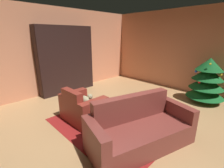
% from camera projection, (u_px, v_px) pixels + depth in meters
% --- Properties ---
extents(ground_plane, '(7.79, 7.79, 0.00)m').
position_uv_depth(ground_plane, '(118.00, 123.00, 3.59)').
color(ground_plane, '#AA8051').
extents(wall_back, '(5.94, 0.06, 2.75)m').
position_uv_depth(wall_back, '(185.00, 51.00, 5.37)').
color(wall_back, tan).
rests_on(wall_back, ground).
extents(wall_left, '(0.06, 6.62, 2.75)m').
position_uv_depth(wall_left, '(54.00, 51.00, 5.19)').
color(wall_left, tan).
rests_on(wall_left, ground).
extents(area_rug, '(2.49, 1.95, 0.01)m').
position_uv_depth(area_rug, '(112.00, 124.00, 3.52)').
color(area_rug, maroon).
rests_on(area_rug, ground).
extents(bookshelf_unit, '(0.36, 1.89, 2.18)m').
position_uv_depth(bookshelf_unit, '(70.00, 60.00, 5.38)').
color(bookshelf_unit, black).
rests_on(bookshelf_unit, ground).
extents(armchair_red, '(0.98, 0.71, 0.79)m').
position_uv_depth(armchair_red, '(82.00, 109.00, 3.60)').
color(armchair_red, maroon).
rests_on(armchair_red, ground).
extents(couch_red, '(1.30, 2.02, 0.86)m').
position_uv_depth(couch_red, '(139.00, 130.00, 2.81)').
color(couch_red, brown).
rests_on(couch_red, ground).
extents(coffee_table, '(0.73, 0.73, 0.40)m').
position_uv_depth(coffee_table, '(117.00, 111.00, 3.36)').
color(coffee_table, black).
rests_on(coffee_table, ground).
extents(book_stack_on_table, '(0.23, 0.18, 0.09)m').
position_uv_depth(book_stack_on_table, '(116.00, 107.00, 3.32)').
color(book_stack_on_table, '#E4BF53').
rests_on(book_stack_on_table, coffee_table).
extents(bottle_on_table, '(0.07, 0.07, 0.24)m').
position_uv_depth(bottle_on_table, '(125.00, 107.00, 3.21)').
color(bottle_on_table, '#19542D').
rests_on(bottle_on_table, coffee_table).
extents(decorated_tree, '(1.01, 1.01, 1.29)m').
position_uv_depth(decorated_tree, '(207.00, 80.00, 4.53)').
color(decorated_tree, brown).
rests_on(decorated_tree, ground).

